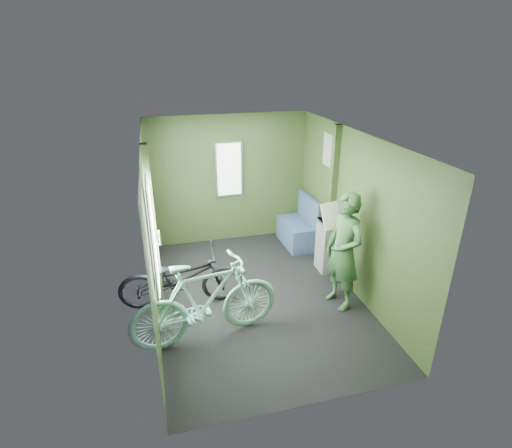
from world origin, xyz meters
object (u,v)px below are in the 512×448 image
at_px(passenger, 344,252).
at_px(bench_seat, 298,230).
at_px(bicycle_mint, 208,338).
at_px(waste_box, 327,246).
at_px(bicycle_black, 183,305).

xyz_separation_m(passenger, bench_seat, (0.09, 1.92, -0.55)).
relative_size(bicycle_mint, bench_seat, 2.02).
bearing_deg(bicycle_mint, waste_box, -68.86).
relative_size(bicycle_mint, passenger, 1.12).
bearing_deg(bench_seat, waste_box, -85.14).
relative_size(passenger, waste_box, 1.92).
height_order(passenger, waste_box, passenger).
distance_m(passenger, bench_seat, 2.00).
distance_m(bicycle_black, passenger, 2.34).
distance_m(bicycle_mint, bench_seat, 2.96).
bearing_deg(passenger, bench_seat, 162.12).
bearing_deg(bicycle_black, passenger, -99.95).
bearing_deg(passenger, bicycle_mint, -97.18).
height_order(bicycle_black, bicycle_mint, bicycle_mint).
relative_size(bicycle_mint, waste_box, 2.15).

